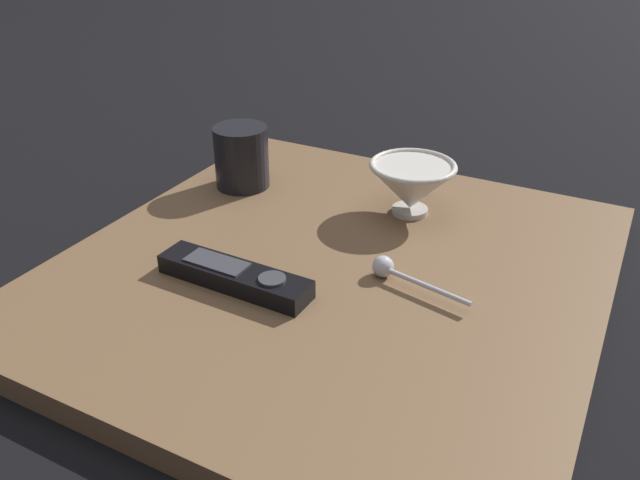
{
  "coord_description": "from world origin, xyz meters",
  "views": [
    {
      "loc": [
        0.62,
        0.31,
        0.45
      ],
      "look_at": [
        -0.01,
        -0.02,
        0.05
      ],
      "focal_mm": 36.65,
      "sensor_mm": 36.0,
      "label": 1
    }
  ],
  "objects_px": {
    "tv_remote_near": "(234,276)",
    "cereal_bowl": "(412,185)",
    "coffee_mug": "(242,157)",
    "teaspoon": "(390,271)"
  },
  "relations": [
    {
      "from": "coffee_mug",
      "to": "tv_remote_near",
      "type": "height_order",
      "value": "coffee_mug"
    },
    {
      "from": "cereal_bowl",
      "to": "coffee_mug",
      "type": "xyz_separation_m",
      "value": [
        0.03,
        -0.26,
        0.0
      ]
    },
    {
      "from": "cereal_bowl",
      "to": "tv_remote_near",
      "type": "height_order",
      "value": "cereal_bowl"
    },
    {
      "from": "coffee_mug",
      "to": "tv_remote_near",
      "type": "distance_m",
      "value": 0.28
    },
    {
      "from": "tv_remote_near",
      "to": "cereal_bowl",
      "type": "bearing_deg",
      "value": 157.07
    },
    {
      "from": "coffee_mug",
      "to": "teaspoon",
      "type": "bearing_deg",
      "value": 64.29
    },
    {
      "from": "cereal_bowl",
      "to": "teaspoon",
      "type": "bearing_deg",
      "value": 13.43
    },
    {
      "from": "teaspoon",
      "to": "tv_remote_near",
      "type": "distance_m",
      "value": 0.18
    },
    {
      "from": "teaspoon",
      "to": "tv_remote_near",
      "type": "height_order",
      "value": "same"
    },
    {
      "from": "coffee_mug",
      "to": "tv_remote_near",
      "type": "relative_size",
      "value": 0.49
    }
  ]
}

